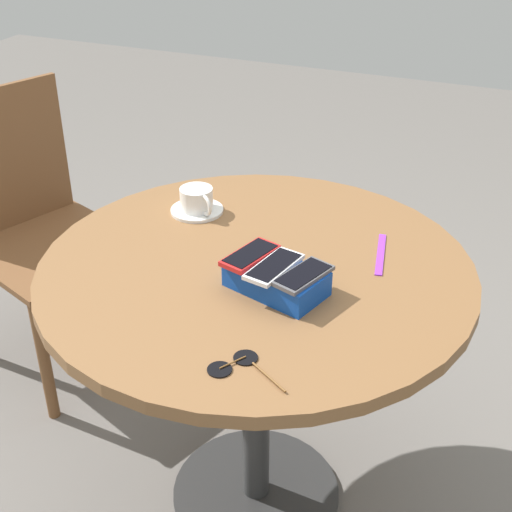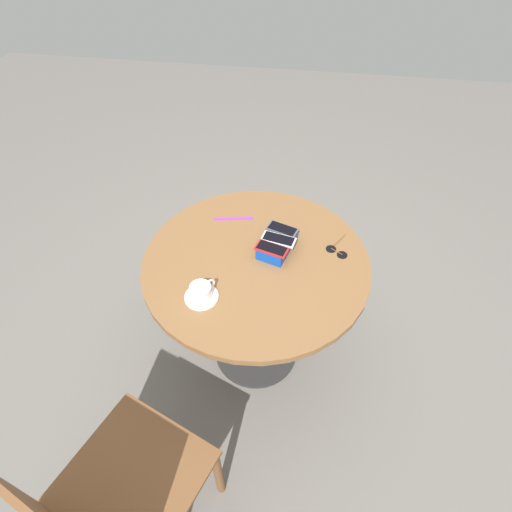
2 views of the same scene
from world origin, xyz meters
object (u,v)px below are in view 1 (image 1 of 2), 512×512
object	(u,v)px
phone_box	(276,279)
chair_near_window	(39,230)
saucer	(197,210)
lanyard_strap	(381,254)
round_table	(256,312)
sunglasses	(236,365)
phone_gray	(303,275)
phone_white	(274,266)
phone_red	(250,255)
coffee_cup	(197,199)

from	to	relation	value
phone_box	chair_near_window	world-z (taller)	chair_near_window
saucer	lanyard_strap	size ratio (longest dim) A/B	0.72
round_table	sunglasses	size ratio (longest dim) A/B	6.31
chair_near_window	sunglasses	bearing A→B (deg)	145.87
phone_gray	chair_near_window	distance (m)	1.16
round_table	phone_white	distance (m)	0.22
phone_white	phone_gray	bearing A→B (deg)	172.43
phone_white	sunglasses	bearing A→B (deg)	96.26
lanyard_strap	chair_near_window	size ratio (longest dim) A/B	0.20
sunglasses	phone_red	bearing A→B (deg)	-71.91
phone_box	chair_near_window	size ratio (longest dim) A/B	0.25
phone_box	chair_near_window	distance (m)	1.09
chair_near_window	round_table	bearing A→B (deg)	159.39
phone_box	phone_red	xyz separation A→B (m)	(0.07, -0.02, 0.03)
lanyard_strap	saucer	bearing A→B (deg)	-3.89
phone_gray	phone_box	bearing A→B (deg)	-11.93
saucer	chair_near_window	world-z (taller)	chair_near_window
phone_gray	saucer	xyz separation A→B (m)	(0.38, -0.27, -0.05)
phone_box	saucer	xyz separation A→B (m)	(0.31, -0.26, -0.02)
saucer	lanyard_strap	xyz separation A→B (m)	(-0.48, 0.03, -0.00)
phone_red	saucer	xyz separation A→B (m)	(0.25, -0.24, -0.06)
round_table	lanyard_strap	world-z (taller)	lanyard_strap
saucer	coffee_cup	distance (m)	0.03
phone_red	lanyard_strap	world-z (taller)	phone_red
lanyard_strap	chair_near_window	distance (m)	1.18
phone_box	chair_near_window	xyz separation A→B (m)	(0.97, -0.41, -0.29)
lanyard_strap	chair_near_window	world-z (taller)	chair_near_window
phone_red	saucer	size ratio (longest dim) A/B	1.11
coffee_cup	chair_near_window	bearing A→B (deg)	-13.57
phone_box	coffee_cup	world-z (taller)	coffee_cup
round_table	phone_white	size ratio (longest dim) A/B	6.31
phone_red	chair_near_window	bearing A→B (deg)	-23.79
phone_red	sunglasses	distance (m)	0.29
round_table	lanyard_strap	bearing A→B (deg)	-149.35
phone_red	sunglasses	size ratio (longest dim) A/B	0.96
chair_near_window	lanyard_strap	bearing A→B (deg)	170.51
saucer	coffee_cup	xyz separation A→B (m)	(-0.00, 0.00, 0.03)
coffee_cup	round_table	bearing A→B (deg)	142.89
lanyard_strap	sunglasses	bearing A→B (deg)	73.69
round_table	saucer	xyz separation A→B (m)	(0.23, -0.18, 0.13)
phone_white	coffee_cup	size ratio (longest dim) A/B	1.48
round_table	phone_white	world-z (taller)	phone_white
phone_white	lanyard_strap	bearing A→B (deg)	-126.31
phone_white	sunglasses	world-z (taller)	phone_white
phone_box	phone_gray	world-z (taller)	phone_gray
phone_gray	phone_white	xyz separation A→B (m)	(0.07, -0.01, 0.00)
phone_gray	phone_red	bearing A→B (deg)	-13.44
phone_gray	coffee_cup	world-z (taller)	same
phone_box	saucer	size ratio (longest dim) A/B	1.69
phone_box	phone_red	size ratio (longest dim) A/B	1.53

